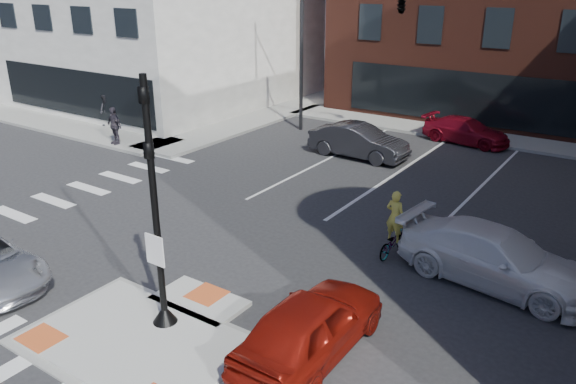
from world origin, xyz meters
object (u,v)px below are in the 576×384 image
Objects in this scene: bg_car_red at (466,131)px; bg_car_dark at (359,141)px; cyclist at (394,233)px; pedestrian_b at (114,125)px; white_pickup at (495,257)px; pedestrian_a at (107,111)px; red_sedan at (311,325)px.

bg_car_dark is at bearing 154.29° from bg_car_red.
bg_car_dark is 6.23m from bg_car_red.
bg_car_dark is at bearing -52.19° from cyclist.
bg_car_dark is 9.92m from cyclist.
cyclist is at bearing -2.58° from pedestrian_b.
white_pickup is 22.90m from pedestrian_a.
pedestrian_b is (-16.81, 8.54, 0.32)m from red_sedan.
bg_car_red is (-5.09, 13.47, -0.14)m from white_pickup.
red_sedan is at bearing 162.79° from white_pickup.
bg_car_red is (-2.59, 19.01, -0.12)m from red_sedan.
bg_car_red is 19.23m from pedestrian_a.
white_pickup is 1.22× the size of bg_car_red.
cyclist reaches higher than bg_car_red.
white_pickup is 19.55m from pedestrian_b.
pedestrian_a is at bearing 104.77° from bg_car_dark.
pedestrian_a reaches higher than bg_car_dark.
red_sedan is 15.05m from bg_car_dark.
cyclist is (-3.00, 0.00, -0.08)m from white_pickup.
white_pickup is 2.88× the size of pedestrian_b.
red_sedan is 6.08m from white_pickup.
pedestrian_b reaches higher than white_pickup.
white_pickup is 1.14× the size of bg_car_dark.
bg_car_red is 2.42× the size of pedestrian_a.
pedestrian_b reaches higher than pedestrian_a.
pedestrian_b is at bearing 88.25° from white_pickup.
bg_car_red is 2.13× the size of cyclist.
pedestrian_b is (-19.31, 3.00, 0.30)m from white_pickup.
bg_car_dark is 2.27× the size of cyclist.
red_sedan is 2.45× the size of pedestrian_a.
bg_car_red is at bearing -31.67° from bg_car_dark.
bg_car_red is at bearing 44.21° from pedestrian_b.
bg_car_dark is at bearing 10.89° from pedestrian_a.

